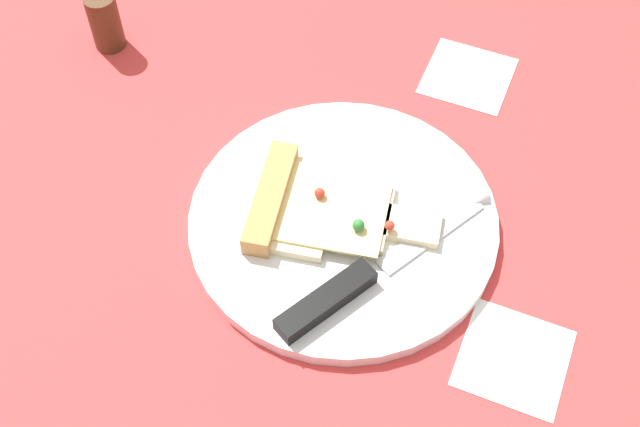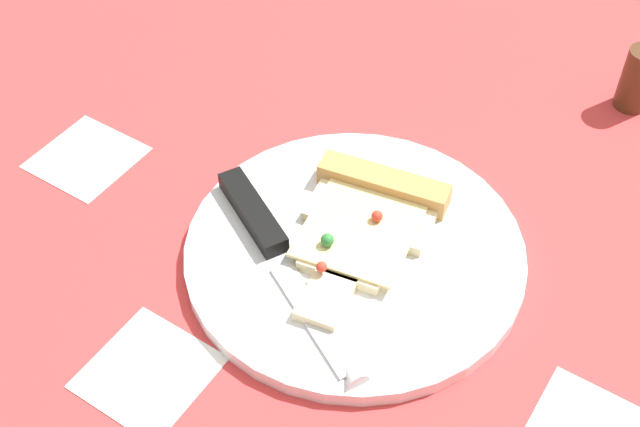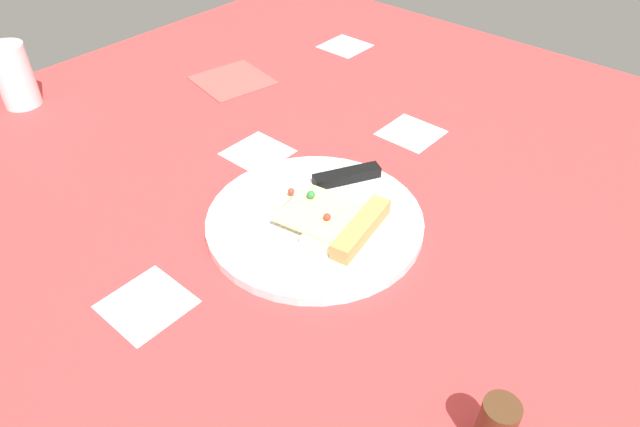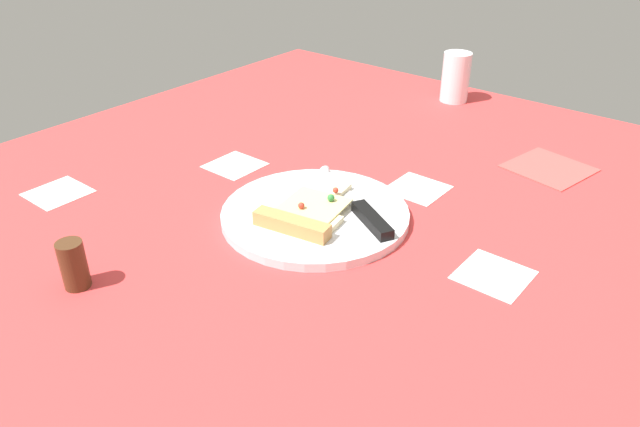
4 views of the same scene
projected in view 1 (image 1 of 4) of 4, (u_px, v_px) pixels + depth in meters
The scene contains 5 objects.
ground_plane at pixel (346, 277), 78.72cm from camera, with size 142.11×142.11×3.00cm.
plate at pixel (343, 222), 79.64cm from camera, with size 29.23×29.23×1.41cm, color silver.
pizza_slice at pixel (316, 208), 78.73cm from camera, with size 12.60×18.50×2.45cm.
knife at pixel (370, 275), 74.75cm from camera, with size 22.06×13.37×2.45cm.
pepper_shaker at pixel (105, 21), 91.67cm from camera, with size 3.42×3.42×6.70cm, color #4C2D19.
Camera 1 is at (-38.30, -13.12, 66.32)cm, focal length 47.25 mm.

